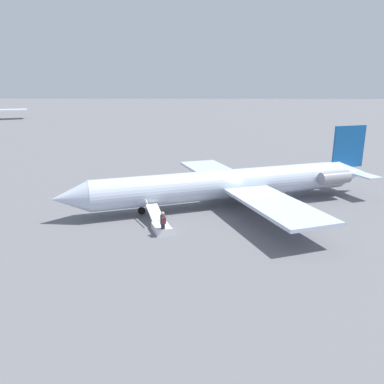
% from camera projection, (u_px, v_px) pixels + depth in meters
% --- Properties ---
extents(ground_plane, '(600.00, 600.00, 0.00)m').
position_uv_depth(ground_plane, '(227.00, 205.00, 32.30)').
color(ground_plane, slate).
extents(airplane_main, '(27.63, 21.58, 6.41)m').
position_uv_depth(airplane_main, '(237.00, 183.00, 32.06)').
color(airplane_main, silver).
rests_on(airplane_main, ground).
extents(boarding_stairs, '(2.41, 4.11, 1.63)m').
position_uv_depth(boarding_stairs, '(160.00, 225.00, 26.63)').
color(boarding_stairs, silver).
rests_on(boarding_stairs, ground).
extents(passenger, '(0.44, 0.57, 1.74)m').
position_uv_depth(passenger, '(163.00, 222.00, 25.38)').
color(passenger, '#23232D').
rests_on(passenger, ground).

